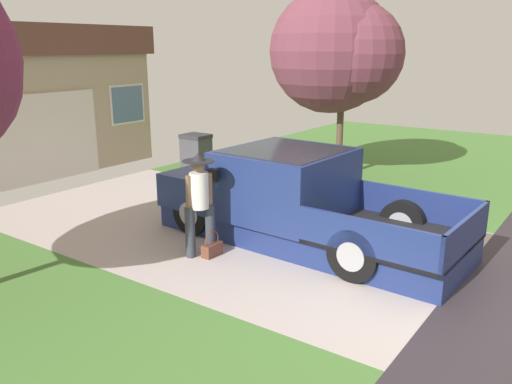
% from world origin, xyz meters
% --- Properties ---
extents(pickup_truck, '(2.25, 5.46, 1.59)m').
position_xyz_m(pickup_truck, '(0.26, 3.01, 0.70)').
color(pickup_truck, navy).
rests_on(pickup_truck, ground).
extents(person_with_hat, '(0.51, 0.51, 1.71)m').
position_xyz_m(person_with_hat, '(-1.28, 3.72, 0.95)').
color(person_with_hat, '#333842').
rests_on(person_with_hat, ground).
extents(handbag, '(0.37, 0.17, 0.43)m').
position_xyz_m(handbag, '(-1.19, 3.55, 0.13)').
color(handbag, brown).
rests_on(handbag, ground).
extents(neighbor_tree, '(3.12, 3.40, 4.76)m').
position_xyz_m(neighbor_tree, '(5.02, 4.44, 3.17)').
color(neighbor_tree, brown).
rests_on(neighbor_tree, ground).
extents(wheeled_trash_bin, '(0.60, 0.72, 1.03)m').
position_xyz_m(wheeled_trash_bin, '(3.17, 7.75, 0.56)').
color(wheeled_trash_bin, '#424247').
rests_on(wheeled_trash_bin, ground).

